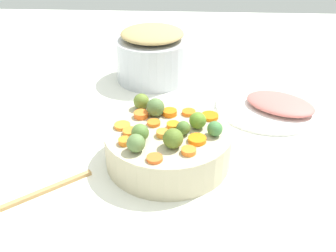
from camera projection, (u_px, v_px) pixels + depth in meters
The scene contains 28 objects.
tabletop at pixel (163, 165), 0.84m from camera, with size 2.40×2.40×0.02m, color white.
serving_bowl_carrots at pixel (168, 145), 0.82m from camera, with size 0.27×0.27×0.08m, color #BBB18F.
metal_pot at pixel (153, 59), 1.17m from camera, with size 0.22×0.22×0.13m, color #B3B8C0.
stuffing_mound at pixel (152, 33), 1.12m from camera, with size 0.19×0.19×0.03m, color tan.
carrot_slice_0 at pixel (189, 151), 0.73m from camera, with size 0.03×0.03×0.01m, color orange.
carrot_slice_1 at pixel (170, 113), 0.85m from camera, with size 0.03×0.03×0.01m, color orange.
carrot_slice_2 at pixel (125, 141), 0.75m from camera, with size 0.03×0.03×0.01m, color orange.
carrot_slice_3 at pixel (130, 132), 0.78m from camera, with size 0.03×0.03×0.01m, color orange.
carrot_slice_4 at pixel (155, 158), 0.71m from camera, with size 0.03×0.03×0.01m, color orange.
carrot_slice_5 at pixel (197, 140), 0.76m from camera, with size 0.04×0.04×0.01m, color orange.
carrot_slice_6 at pixel (210, 116), 0.84m from camera, with size 0.04×0.04×0.01m, color orange.
carrot_slice_7 at pixel (122, 126), 0.81m from camera, with size 0.03×0.03×0.01m, color orange.
carrot_slice_8 at pixel (154, 123), 0.81m from camera, with size 0.03×0.03×0.01m, color orange.
carrot_slice_9 at pixel (141, 115), 0.84m from camera, with size 0.03×0.03×0.01m, color orange.
carrot_slice_10 at pixel (155, 105), 0.88m from camera, with size 0.03×0.03×0.01m, color orange.
carrot_slice_11 at pixel (189, 112), 0.85m from camera, with size 0.03×0.03×0.01m, color orange.
carrot_slice_12 at pixel (173, 126), 0.80m from camera, with size 0.03×0.03×0.01m, color orange.
carrot_slice_13 at pixel (163, 133), 0.78m from camera, with size 0.03×0.03×0.01m, color orange.
brussels_sprout_0 at pixel (183, 128), 0.78m from camera, with size 0.03×0.03×0.03m, color #4A6D2D.
brussels_sprout_1 at pixel (173, 138), 0.73m from camera, with size 0.04×0.04×0.04m, color #557026.
brussels_sprout_2 at pixel (198, 120), 0.80m from camera, with size 0.04×0.04×0.04m, color #588527.
brussels_sprout_3 at pixel (140, 133), 0.76m from camera, with size 0.04×0.04×0.04m, color #537734.
brussels_sprout_4 at pixel (141, 101), 0.87m from camera, with size 0.04×0.04×0.04m, color olive.
brussels_sprout_5 at pixel (136, 143), 0.72m from camera, with size 0.04×0.04×0.04m, color #597840.
brussels_sprout_6 at pixel (215, 129), 0.77m from camera, with size 0.03×0.03×0.03m, color #437B3F.
brussels_sprout_7 at pixel (155, 107), 0.84m from camera, with size 0.04×0.04×0.04m, color #53713C.
ham_plate at pixel (268, 107), 1.03m from camera, with size 0.28×0.28×0.01m, color white.
ham_slice_main at pixel (280, 103), 1.01m from camera, with size 0.18×0.13×0.03m, color #C66962.
Camera 1 is at (0.05, -0.67, 0.52)m, focal length 41.16 mm.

